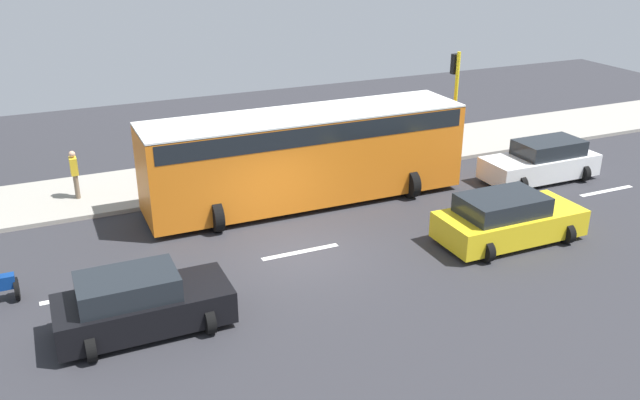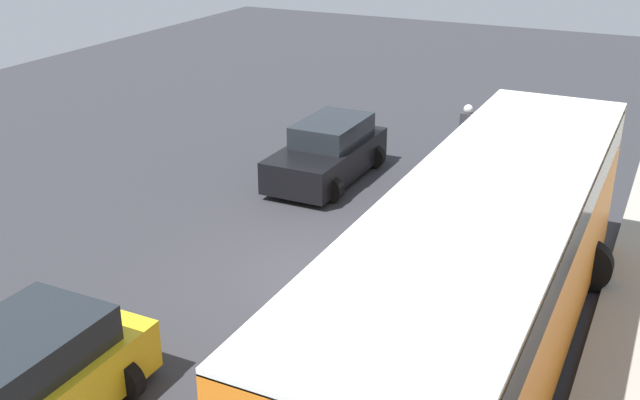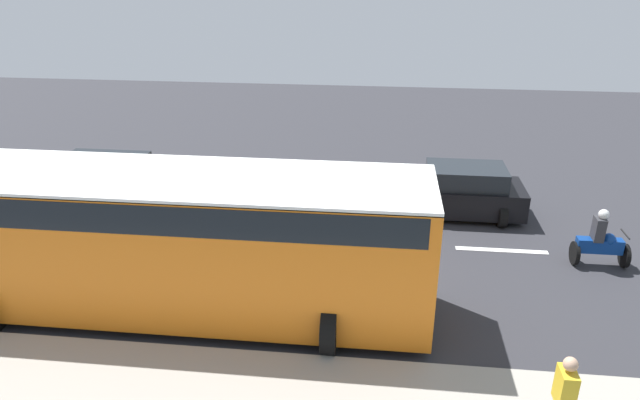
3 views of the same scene
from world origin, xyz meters
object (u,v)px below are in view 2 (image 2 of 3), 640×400
object	(u,v)px
car_black	(328,153)
motorcycle	(467,135)
car_yellow_cab	(5,395)
city_bus	(485,268)

from	to	relation	value
car_black	motorcycle	size ratio (longest dim) A/B	2.65
car_yellow_cab	motorcycle	bearing A→B (deg)	80.75
car_black	car_yellow_cab	xyz separation A→B (m)	(0.42, -11.01, 0.00)
car_black	city_bus	distance (m)	8.88
city_bus	motorcycle	world-z (taller)	city_bus
car_yellow_cab	city_bus	distance (m)	7.00
car_black	city_bus	size ratio (longest dim) A/B	0.37
car_yellow_cab	motorcycle	xyz separation A→B (m)	(2.33, 14.27, -0.07)
motorcycle	car_black	bearing A→B (deg)	-130.07
car_yellow_cab	motorcycle	distance (m)	14.46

